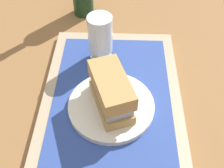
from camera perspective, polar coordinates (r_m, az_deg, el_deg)
name	(u,v)px	position (r m, az deg, el deg)	size (l,w,h in m)	color
ground_plane	(112,98)	(0.65, 0.00, -2.90)	(3.00, 3.00, 0.00)	olive
tray	(112,95)	(0.64, 0.00, -2.35)	(0.44, 0.32, 0.02)	tan
placemat	(112,92)	(0.63, 0.00, -1.75)	(0.38, 0.27, 0.00)	#2D4793
plate	(111,106)	(0.60, -0.11, -4.64)	(0.19, 0.19, 0.01)	silver
sandwich	(111,90)	(0.56, -0.22, -1.34)	(0.14, 0.10, 0.08)	tan
beer_glass	(100,37)	(0.67, -2.47, 9.82)	(0.06, 0.06, 0.12)	silver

